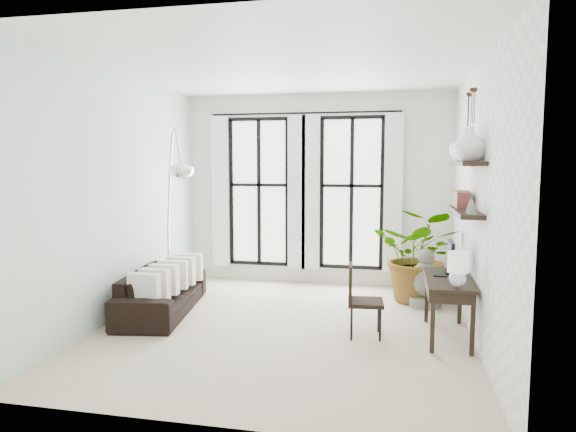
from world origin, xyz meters
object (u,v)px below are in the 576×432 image
(desk_chair, at_px, (359,295))
(sofa, at_px, (162,291))
(desk, at_px, (449,282))
(arc_lamp, at_px, (174,177))
(plant, at_px, (420,255))
(buddha, at_px, (425,282))

(desk_chair, bearing_deg, sofa, 166.29)
(desk, distance_m, desk_chair, 1.05)
(arc_lamp, bearing_deg, desk_chair, -14.04)
(sofa, bearing_deg, desk, -103.54)
(sofa, xyz_separation_m, plant, (3.49, 1.30, 0.41))
(sofa, distance_m, plant, 3.75)
(sofa, bearing_deg, arc_lamp, -32.80)
(desk_chair, bearing_deg, arc_lamp, 160.92)
(sofa, distance_m, arc_lamp, 1.60)
(plant, xyz_separation_m, desk, (0.25, -1.62, -0.02))
(buddha, bearing_deg, desk, -82.63)
(desk, relative_size, desk_chair, 1.40)
(buddha, bearing_deg, sofa, -163.35)
(arc_lamp, bearing_deg, plant, 17.45)
(sofa, xyz_separation_m, desk_chair, (2.72, -0.42, 0.20))
(desk_chair, bearing_deg, plant, 60.82)
(desk, xyz_separation_m, desk_chair, (-1.02, -0.10, -0.19))
(plant, xyz_separation_m, desk_chair, (-0.77, -1.72, -0.21))
(desk_chair, height_order, buddha, desk_chair)
(desk_chair, xyz_separation_m, arc_lamp, (-2.62, 0.65, 1.38))
(sofa, xyz_separation_m, buddha, (3.57, 1.07, 0.06))
(desk_chair, relative_size, buddha, 1.04)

